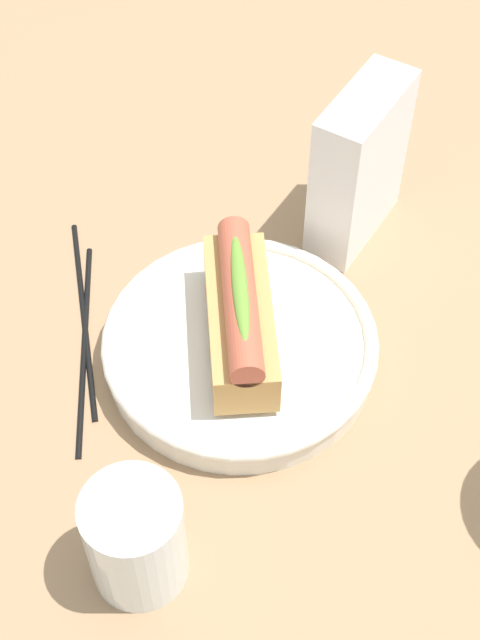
{
  "coord_description": "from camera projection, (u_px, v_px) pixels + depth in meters",
  "views": [
    {
      "loc": [
        0.45,
        0.1,
        0.61
      ],
      "look_at": [
        0.02,
        -0.02,
        0.05
      ],
      "focal_mm": 51.12,
      "sensor_mm": 36.0,
      "label": 1
    }
  ],
  "objects": [
    {
      "name": "ground_plane",
      "position": [
        265.0,
        343.0,
        0.77
      ],
      "size": [
        2.4,
        2.4,
        0.0
      ],
      "primitive_type": "plane",
      "color": "#9E7A56"
    },
    {
      "name": "serving_bowl",
      "position": [
        240.0,
        346.0,
        0.74
      ],
      "size": [
        0.23,
        0.23,
        0.03
      ],
      "color": "silver",
      "rests_on": "ground_plane"
    },
    {
      "name": "hotdog_front",
      "position": [
        240.0,
        314.0,
        0.71
      ],
      "size": [
        0.16,
        0.1,
        0.06
      ],
      "color": "tan",
      "rests_on": "serving_bowl"
    },
    {
      "name": "water_glass",
      "position": [
        136.0,
        542.0,
        0.61
      ],
      "size": [
        0.07,
        0.07,
        0.09
      ],
      "color": "white",
      "rests_on": "ground_plane"
    },
    {
      "name": "napkin_box",
      "position": [
        359.0,
        167.0,
        0.79
      ],
      "size": [
        0.12,
        0.07,
        0.15
      ],
      "primitive_type": "cube",
      "rotation": [
        0.0,
        0.0,
        -0.3
      ],
      "color": "white",
      "rests_on": "ground_plane"
    },
    {
      "name": "chopstick_near",
      "position": [
        84.0,
        344.0,
        0.76
      ],
      "size": [
        0.21,
        0.07,
        0.01
      ],
      "primitive_type": "cylinder",
      "rotation": [
        0.0,
        1.57,
        0.32
      ],
      "color": "black",
      "rests_on": "ground_plane"
    },
    {
      "name": "chopstick_far",
      "position": [
        83.0,
        314.0,
        0.78
      ],
      "size": [
        0.2,
        0.1,
        0.01
      ],
      "primitive_type": "cylinder",
      "rotation": [
        0.0,
        1.57,
        0.45
      ],
      "color": "black",
      "rests_on": "ground_plane"
    }
  ]
}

